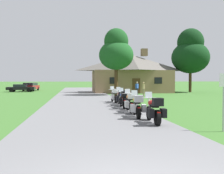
{
  "coord_description": "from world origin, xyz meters",
  "views": [
    {
      "loc": [
        -0.97,
        -3.94,
        1.91
      ],
      "look_at": [
        1.99,
        16.39,
        1.33
      ],
      "focal_mm": 41.32,
      "sensor_mm": 36.0,
      "label": 1
    }
  ],
  "objects_px": {
    "metal_signpost_roadside": "(224,95)",
    "parked_red_suv_far_left": "(31,86)",
    "motorcycle_orange_third_in_row": "(130,103)",
    "motorcycle_blue_fourth_in_row": "(123,100)",
    "tree_by_lodge_front": "(116,51)",
    "motorcycle_yellow_second_in_row": "(137,106)",
    "tree_right_of_lodge": "(190,53)",
    "motorcycle_white_farthest_in_row": "(115,96)",
    "bystander_tan_shirt_beside_signpost": "(144,88)",
    "motorcycle_red_fifth_in_row": "(120,98)",
    "parked_black_sedan_far_left": "(21,88)",
    "motorcycle_red_nearest_to_camera": "(154,111)",
    "bystander_blue_shirt_near_lodge": "(137,88)"
  },
  "relations": [
    {
      "from": "motorcycle_blue_fourth_in_row",
      "to": "tree_by_lodge_front",
      "type": "xyz_separation_m",
      "value": [
        1.92,
        14.72,
        4.79
      ]
    },
    {
      "from": "tree_by_lodge_front",
      "to": "parked_red_suv_far_left",
      "type": "relative_size",
      "value": 1.71
    },
    {
      "from": "motorcycle_red_nearest_to_camera",
      "to": "bystander_blue_shirt_near_lodge",
      "type": "distance_m",
      "value": 20.56
    },
    {
      "from": "motorcycle_yellow_second_in_row",
      "to": "bystander_blue_shirt_near_lodge",
      "type": "relative_size",
      "value": 1.24
    },
    {
      "from": "motorcycle_orange_third_in_row",
      "to": "motorcycle_blue_fourth_in_row",
      "type": "bearing_deg",
      "value": 93.12
    },
    {
      "from": "metal_signpost_roadside",
      "to": "parked_red_suv_far_left",
      "type": "height_order",
      "value": "metal_signpost_roadside"
    },
    {
      "from": "motorcycle_yellow_second_in_row",
      "to": "motorcycle_white_farthest_in_row",
      "type": "height_order",
      "value": "same"
    },
    {
      "from": "motorcycle_orange_third_in_row",
      "to": "motorcycle_white_farthest_in_row",
      "type": "relative_size",
      "value": 1.0
    },
    {
      "from": "motorcycle_blue_fourth_in_row",
      "to": "motorcycle_red_nearest_to_camera",
      "type": "bearing_deg",
      "value": -86.17
    },
    {
      "from": "motorcycle_red_fifth_in_row",
      "to": "parked_black_sedan_far_left",
      "type": "height_order",
      "value": "motorcycle_red_fifth_in_row"
    },
    {
      "from": "motorcycle_yellow_second_in_row",
      "to": "motorcycle_orange_third_in_row",
      "type": "bearing_deg",
      "value": 92.88
    },
    {
      "from": "motorcycle_blue_fourth_in_row",
      "to": "tree_right_of_lodge",
      "type": "height_order",
      "value": "tree_right_of_lodge"
    },
    {
      "from": "motorcycle_blue_fourth_in_row",
      "to": "bystander_blue_shirt_near_lodge",
      "type": "distance_m",
      "value": 14.78
    },
    {
      "from": "motorcycle_yellow_second_in_row",
      "to": "motorcycle_white_farthest_in_row",
      "type": "bearing_deg",
      "value": 94.5
    },
    {
      "from": "motorcycle_yellow_second_in_row",
      "to": "metal_signpost_roadside",
      "type": "height_order",
      "value": "metal_signpost_roadside"
    },
    {
      "from": "metal_signpost_roadside",
      "to": "parked_red_suv_far_left",
      "type": "bearing_deg",
      "value": 109.06
    },
    {
      "from": "motorcycle_red_nearest_to_camera",
      "to": "parked_red_suv_far_left",
      "type": "distance_m",
      "value": 37.31
    },
    {
      "from": "motorcycle_orange_third_in_row",
      "to": "parked_black_sedan_far_left",
      "type": "bearing_deg",
      "value": 115.58
    },
    {
      "from": "bystander_blue_shirt_near_lodge",
      "to": "motorcycle_yellow_second_in_row",
      "type": "bearing_deg",
      "value": -144.76
    },
    {
      "from": "motorcycle_blue_fourth_in_row",
      "to": "motorcycle_white_farthest_in_row",
      "type": "relative_size",
      "value": 1.0
    },
    {
      "from": "motorcycle_orange_third_in_row",
      "to": "motorcycle_red_fifth_in_row",
      "type": "relative_size",
      "value": 1.0
    },
    {
      "from": "motorcycle_yellow_second_in_row",
      "to": "metal_signpost_roadside",
      "type": "xyz_separation_m",
      "value": [
        2.38,
        -3.56,
        0.74
      ]
    },
    {
      "from": "motorcycle_white_farthest_in_row",
      "to": "tree_by_lodge_front",
      "type": "height_order",
      "value": "tree_by_lodge_front"
    },
    {
      "from": "bystander_blue_shirt_near_lodge",
      "to": "parked_black_sedan_far_left",
      "type": "relative_size",
      "value": 0.4
    },
    {
      "from": "motorcycle_red_nearest_to_camera",
      "to": "bystander_blue_shirt_near_lodge",
      "type": "relative_size",
      "value": 1.24
    },
    {
      "from": "motorcycle_orange_third_in_row",
      "to": "tree_by_lodge_front",
      "type": "relative_size",
      "value": 0.25
    },
    {
      "from": "motorcycle_orange_third_in_row",
      "to": "parked_red_suv_far_left",
      "type": "height_order",
      "value": "parked_red_suv_far_left"
    },
    {
      "from": "parked_red_suv_far_left",
      "to": "tree_by_lodge_front",
      "type": "bearing_deg",
      "value": -43.19
    },
    {
      "from": "motorcycle_blue_fourth_in_row",
      "to": "tree_right_of_lodge",
      "type": "distance_m",
      "value": 26.19
    },
    {
      "from": "motorcycle_red_nearest_to_camera",
      "to": "motorcycle_blue_fourth_in_row",
      "type": "xyz_separation_m",
      "value": [
        -0.19,
        6.01,
        0.0
      ]
    },
    {
      "from": "motorcycle_yellow_second_in_row",
      "to": "motorcycle_orange_third_in_row",
      "type": "xyz_separation_m",
      "value": [
        0.1,
        2.05,
        0.0
      ]
    },
    {
      "from": "motorcycle_red_fifth_in_row",
      "to": "parked_black_sedan_far_left",
      "type": "relative_size",
      "value": 0.49
    },
    {
      "from": "motorcycle_red_nearest_to_camera",
      "to": "motorcycle_blue_fourth_in_row",
      "type": "distance_m",
      "value": 6.01
    },
    {
      "from": "motorcycle_white_farthest_in_row",
      "to": "tree_right_of_lodge",
      "type": "relative_size",
      "value": 0.21
    },
    {
      "from": "bystander_tan_shirt_beside_signpost",
      "to": "parked_red_suv_far_left",
      "type": "height_order",
      "value": "bystander_tan_shirt_beside_signpost"
    },
    {
      "from": "motorcycle_orange_third_in_row",
      "to": "motorcycle_blue_fourth_in_row",
      "type": "height_order",
      "value": "same"
    },
    {
      "from": "motorcycle_red_nearest_to_camera",
      "to": "motorcycle_yellow_second_in_row",
      "type": "relative_size",
      "value": 1.0
    },
    {
      "from": "motorcycle_red_fifth_in_row",
      "to": "parked_black_sedan_far_left",
      "type": "bearing_deg",
      "value": 118.08
    },
    {
      "from": "bystander_blue_shirt_near_lodge",
      "to": "tree_by_lodge_front",
      "type": "height_order",
      "value": "tree_by_lodge_front"
    },
    {
      "from": "motorcycle_red_nearest_to_camera",
      "to": "parked_red_suv_far_left",
      "type": "relative_size",
      "value": 0.44
    },
    {
      "from": "bystander_blue_shirt_near_lodge",
      "to": "metal_signpost_roadside",
      "type": "height_order",
      "value": "metal_signpost_roadside"
    },
    {
      "from": "tree_by_lodge_front",
      "to": "tree_right_of_lodge",
      "type": "bearing_deg",
      "value": 26.89
    },
    {
      "from": "motorcycle_blue_fourth_in_row",
      "to": "tree_by_lodge_front",
      "type": "relative_size",
      "value": 0.25
    },
    {
      "from": "motorcycle_red_nearest_to_camera",
      "to": "bystander_blue_shirt_near_lodge",
      "type": "bearing_deg",
      "value": 81.01
    },
    {
      "from": "motorcycle_red_fifth_in_row",
      "to": "tree_by_lodge_front",
      "type": "height_order",
      "value": "tree_by_lodge_front"
    },
    {
      "from": "motorcycle_white_farthest_in_row",
      "to": "tree_by_lodge_front",
      "type": "relative_size",
      "value": 0.25
    },
    {
      "from": "motorcycle_blue_fourth_in_row",
      "to": "motorcycle_white_farthest_in_row",
      "type": "bearing_deg",
      "value": 90.86
    },
    {
      "from": "bystander_tan_shirt_beside_signpost",
      "to": "tree_by_lodge_front",
      "type": "distance_m",
      "value": 5.76
    },
    {
      "from": "motorcycle_white_farthest_in_row",
      "to": "parked_red_suv_far_left",
      "type": "distance_m",
      "value": 27.68
    },
    {
      "from": "motorcycle_yellow_second_in_row",
      "to": "tree_right_of_lodge",
      "type": "bearing_deg",
      "value": 65.72
    }
  ]
}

